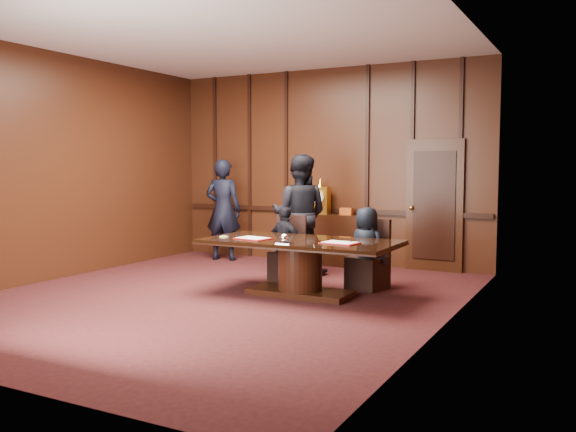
% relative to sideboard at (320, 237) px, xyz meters
% --- Properties ---
extents(room, '(7.00, 7.04, 3.50)m').
position_rel_sideboard_xyz_m(room, '(0.07, -3.12, 1.24)').
color(room, '#330E11').
rests_on(room, ground).
extents(sideboard, '(1.60, 0.45, 1.54)m').
position_rel_sideboard_xyz_m(sideboard, '(0.00, 0.00, 0.00)').
color(sideboard, black).
rests_on(sideboard, ground).
extents(conference_table, '(2.62, 1.32, 0.76)m').
position_rel_sideboard_xyz_m(conference_table, '(0.90, -2.60, 0.02)').
color(conference_table, black).
rests_on(conference_table, ground).
extents(folder_left, '(0.51, 0.41, 0.02)m').
position_rel_sideboard_xyz_m(folder_left, '(0.28, -2.80, 0.28)').
color(folder_left, maroon).
rests_on(folder_left, conference_table).
extents(folder_right, '(0.49, 0.38, 0.02)m').
position_rel_sideboard_xyz_m(folder_right, '(1.52, -2.70, 0.28)').
color(folder_right, maroon).
rests_on(folder_right, conference_table).
extents(inkstand, '(0.20, 0.14, 0.12)m').
position_rel_sideboard_xyz_m(inkstand, '(0.90, -3.05, 0.33)').
color(inkstand, white).
rests_on(inkstand, conference_table).
extents(notepad, '(0.11, 0.08, 0.01)m').
position_rel_sideboard_xyz_m(notepad, '(-0.19, -2.82, 0.28)').
color(notepad, '#F6F178').
rests_on(notepad, conference_table).
extents(chair_left, '(0.56, 0.56, 0.99)m').
position_rel_sideboard_xyz_m(chair_left, '(0.24, -1.72, -0.19)').
color(chair_left, black).
rests_on(chair_left, ground).
extents(chair_right, '(0.58, 0.58, 0.99)m').
position_rel_sideboard_xyz_m(chair_right, '(1.56, -1.72, -0.19)').
color(chair_right, black).
rests_on(chair_right, ground).
extents(signatory_left, '(0.71, 0.43, 1.14)m').
position_rel_sideboard_xyz_m(signatory_left, '(0.25, -1.80, 0.08)').
color(signatory_left, black).
rests_on(signatory_left, ground).
extents(signatory_right, '(0.64, 0.49, 1.18)m').
position_rel_sideboard_xyz_m(signatory_right, '(1.55, -1.80, 0.10)').
color(signatory_right, black).
rests_on(signatory_right, ground).
extents(witness_left, '(0.76, 0.58, 1.88)m').
position_rel_sideboard_xyz_m(witness_left, '(-1.79, -0.44, 0.46)').
color(witness_left, black).
rests_on(witness_left, ground).
extents(witness_right, '(1.09, 0.93, 1.94)m').
position_rel_sideboard_xyz_m(witness_right, '(0.14, -1.11, 0.48)').
color(witness_right, black).
rests_on(witness_right, ground).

